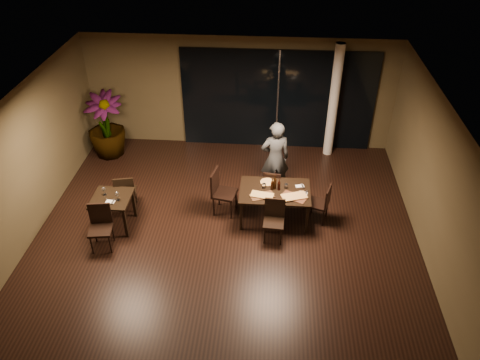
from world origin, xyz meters
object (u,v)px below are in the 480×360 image
Objects in this scene: main_table at (275,193)px; bottle_a at (272,184)px; chair_main_left at (221,190)px; chair_main_right at (322,202)px; side_table at (112,202)px; diner at (275,158)px; potted_plant at (106,125)px; bottle_b at (279,185)px; chair_main_far at (272,185)px; chair_side_near at (101,224)px; bottle_c at (275,182)px; chair_main_near at (274,217)px; chair_side_far at (126,191)px.

bottle_a is at bearing 153.28° from main_table.
chair_main_left reaches higher than main_table.
chair_main_right is 1.16m from bottle_a.
side_table is 0.44× the size of diner.
bottle_b is (4.48, -2.32, 0.02)m from potted_plant.
chair_main_far is 0.80× the size of chair_main_left.
chair_main_right is at bearing -82.85° from chair_main_left.
diner is at bearing -116.03° from chair_main_right.
chair_side_near is (-2.28, -1.27, -0.05)m from chair_main_left.
chair_side_near is 4.07m from diner.
bottle_c reaches higher than chair_main_right.
chair_main_far is 0.46× the size of diner.
chair_main_right is at bearing 33.98° from chair_main_near.
potted_plant reaches higher than chair_side_far.
potted_plant is at bearing -76.48° from chair_side_far.
potted_plant is (-0.93, 3.46, 0.33)m from chair_side_near.
bottle_a is 0.15m from bottle_b.
chair_main_left is at bearing 150.79° from chair_main_near.
diner is at bearing -85.90° from chair_main_far.
chair_main_right is at bearing 160.51° from chair_main_far.
diner is 0.99m from bottle_a.
diner is at bearing 23.52° from chair_side_near.
chair_side_far reaches higher than side_table.
bottle_a is at bearing 167.67° from chair_side_far.
chair_main_right is at bearing 5.74° from chair_side_near.
chair_main_near is 0.86× the size of chair_main_left.
diner is (0.04, 0.42, 0.44)m from chair_main_far.
bottle_c is at bearing 34.71° from bottle_a.
bottle_c is at bearing 156.72° from bottle_b.
main_table is 1.61× the size of chair_side_far.
chair_main_far is at bearing -57.72° from chair_main_left.
bottle_a is 0.81× the size of bottle_c.
bottle_a is 0.07m from bottle_c.
chair_main_right is at bearing -1.61° from bottle_b.
chair_side_near reaches higher than chair_side_far.
side_table is at bearing -65.22° from chair_main_right.
chair_main_left is at bearing 175.56° from bottle_c.
chair_side_far is at bearing 104.68° from chair_main_left.
chair_side_near reaches higher than chair_main_far.
chair_side_near reaches higher than side_table.
diner is at bearing 24.26° from side_table.
bottle_c is at bearing 104.00° from chair_main_far.
chair_main_near is 3.50m from chair_side_near.
side_table is 0.76× the size of chair_main_left.
diner is at bearing 95.65° from bottle_b.
bottle_c is at bearing 94.63° from chair_main_near.
bottle_c reaches higher than chair_side_far.
chair_main_near is 3.38× the size of bottle_a.
bottle_b is (0.14, -0.57, 0.41)m from chair_main_far.
chair_main_right is 3.42× the size of bottle_b.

